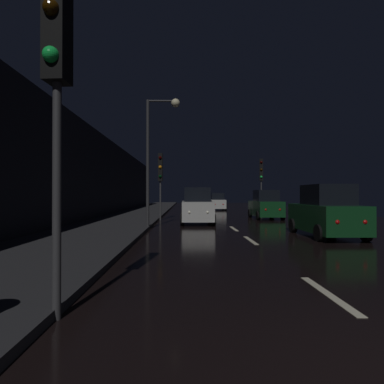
% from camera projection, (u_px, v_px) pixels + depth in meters
% --- Properties ---
extents(ground, '(25.31, 84.00, 0.02)m').
position_uv_depth(ground, '(215.00, 215.00, 27.11)').
color(ground, black).
extents(sidewalk_left, '(4.40, 84.00, 0.15)m').
position_uv_depth(sidewalk_left, '(137.00, 215.00, 26.97)').
color(sidewalk_left, '#28282B').
rests_on(sidewalk_left, ground).
extents(building_facade_left, '(0.80, 63.00, 6.27)m').
position_uv_depth(building_facade_left, '(94.00, 175.00, 23.44)').
color(building_facade_left, black).
rests_on(building_facade_left, ground).
extents(lane_centerline, '(0.16, 23.81, 0.01)m').
position_uv_depth(lane_centerline, '(237.00, 231.00, 15.38)').
color(lane_centerline, beige).
rests_on(lane_centerline, ground).
extents(traffic_light_far_right, '(0.36, 0.48, 4.85)m').
position_uv_depth(traffic_light_far_right, '(261.00, 174.00, 28.14)').
color(traffic_light_far_right, '#38383A').
rests_on(traffic_light_far_right, ground).
extents(traffic_light_far_left, '(0.31, 0.46, 4.56)m').
position_uv_depth(traffic_light_far_left, '(160.00, 172.00, 22.07)').
color(traffic_light_far_left, '#38383A').
rests_on(traffic_light_far_left, ground).
extents(traffic_light_near_left, '(0.34, 0.47, 5.18)m').
position_uv_depth(traffic_light_near_left, '(57.00, 46.00, 4.49)').
color(traffic_light_near_left, '#38383A').
rests_on(traffic_light_near_left, ground).
extents(streetlamp_overhead, '(1.70, 0.44, 6.59)m').
position_uv_depth(streetlamp_overhead, '(157.00, 141.00, 16.33)').
color(streetlamp_overhead, '#2D2D30').
rests_on(streetlamp_overhead, ground).
extents(car_approaching_headlights, '(1.98, 4.29, 2.16)m').
position_uv_depth(car_approaching_headlights, '(197.00, 207.00, 19.64)').
color(car_approaching_headlights, silver).
rests_on(car_approaching_headlights, ground).
extents(car_distant_taillights, '(1.76, 3.82, 1.92)m').
position_uv_depth(car_distant_taillights, '(217.00, 202.00, 36.75)').
color(car_distant_taillights, silver).
rests_on(car_distant_taillights, ground).
extents(car_parked_right_far, '(1.89, 4.09, 2.06)m').
position_uv_depth(car_parked_right_far, '(265.00, 206.00, 23.45)').
color(car_parked_right_far, '#0F3819').
rests_on(car_parked_right_far, ground).
extents(car_parked_right_near, '(1.97, 4.26, 2.14)m').
position_uv_depth(car_parked_right_near, '(326.00, 213.00, 13.39)').
color(car_parked_right_near, '#0F3819').
rests_on(car_parked_right_near, ground).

